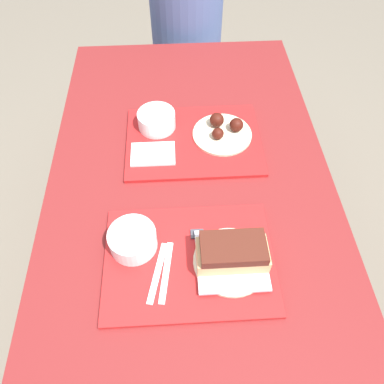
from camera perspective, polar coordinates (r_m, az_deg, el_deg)
name	(u,v)px	position (r m, az deg, el deg)	size (l,w,h in m)	color
ground_plane	(192,295)	(1.77, -0.02, -15.46)	(12.00, 12.00, 0.00)	#706656
picnic_table	(192,216)	(1.19, -0.03, -3.71)	(0.88, 1.68, 0.74)	maroon
picnic_bench_far	(181,79)	(2.12, -1.71, 16.84)	(0.84, 0.28, 0.48)	maroon
tray_near	(189,260)	(1.00, -0.42, -10.38)	(0.45, 0.33, 0.01)	red
tray_far	(193,141)	(1.26, 0.23, 7.79)	(0.45, 0.33, 0.01)	red
bowl_coleslaw_near	(133,239)	(1.00, -9.04, -7.11)	(0.13, 0.13, 0.06)	white
brisket_sandwich_plate	(232,255)	(0.97, 6.12, -9.54)	(0.20, 0.20, 0.09)	beige
plastic_fork_near	(158,272)	(0.98, -5.27, -12.11)	(0.05, 0.17, 0.00)	white
plastic_knife_near	(166,272)	(0.98, -3.96, -12.07)	(0.04, 0.17, 0.00)	white
condiment_packet	(197,234)	(1.03, 0.80, -6.40)	(0.04, 0.03, 0.01)	#3F3F47
bowl_coleslaw_far	(157,119)	(1.29, -5.43, 10.97)	(0.13, 0.13, 0.06)	white
wings_plate_far	(223,130)	(1.28, 4.75, 9.43)	(0.20, 0.20, 0.06)	beige
napkin_far	(153,154)	(1.22, -5.97, 5.81)	(0.14, 0.10, 0.01)	white
person_seated_across	(186,13)	(1.93, -0.87, 25.63)	(0.34, 0.34, 0.69)	#4C6093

